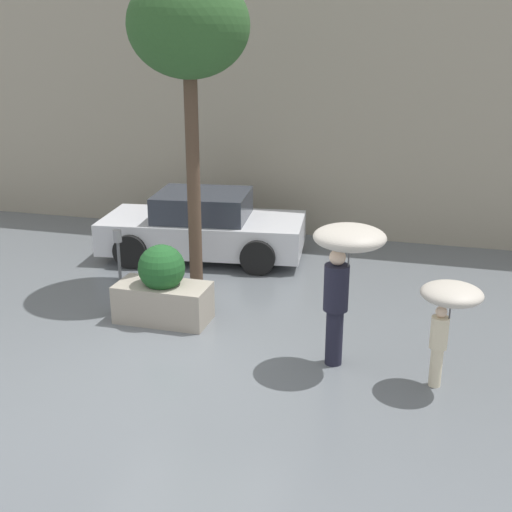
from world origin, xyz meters
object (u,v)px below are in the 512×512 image
person_adult (345,259)px  parking_meter (118,250)px  person_child (449,304)px  planter_box (163,289)px  parked_car_near (203,227)px  street_tree (189,30)px

person_adult → parking_meter: 4.11m
person_child → parking_meter: size_ratio=1.13×
planter_box → parking_meter: size_ratio=1.17×
parked_car_near → parking_meter: size_ratio=3.38×
street_tree → parking_meter: size_ratio=4.24×
person_adult → street_tree: street_tree is taller
parked_car_near → parking_meter: bearing=161.0°
person_adult → person_child: size_ratio=1.41×
person_child → parked_car_near: 6.17m
street_tree → parking_meter: 3.66m
person_child → parked_car_near: person_child is taller
person_adult → parking_meter: (-3.86, 1.28, -0.63)m
parked_car_near → person_child: bearing=-138.4°
person_child → planter_box: bearing=176.0°
street_tree → parking_meter: (-0.98, -0.94, -3.40)m
parked_car_near → street_tree: size_ratio=0.80×
person_adult → person_child: person_adult is taller
planter_box → parked_car_near: (-0.46, 3.11, 0.09)m
person_adult → parked_car_near: bearing=142.0°
person_child → parking_meter: bearing=172.5°
parked_car_near → parking_meter: (-0.54, -2.55, 0.27)m
street_tree → parking_meter: street_tree is taller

